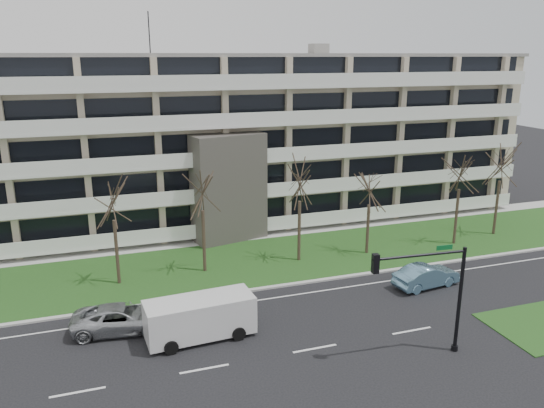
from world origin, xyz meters
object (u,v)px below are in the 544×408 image
object	(u,v)px
white_van	(201,314)
blue_sedan	(426,276)
traffic_signal	(431,286)
silver_pickup	(122,318)

from	to	relation	value
white_van	blue_sedan	bearing A→B (deg)	2.57
traffic_signal	white_van	bearing A→B (deg)	157.14
silver_pickup	traffic_signal	bearing A→B (deg)	-109.07
silver_pickup	traffic_signal	xyz separation A→B (m)	(14.93, -7.69, 3.16)
silver_pickup	blue_sedan	world-z (taller)	blue_sedan
white_van	traffic_signal	xyz separation A→B (m)	(10.77, -5.54, 2.54)
silver_pickup	blue_sedan	bearing A→B (deg)	-82.95
silver_pickup	blue_sedan	size ratio (longest dim) A/B	1.17
silver_pickup	white_van	bearing A→B (deg)	-109.19
white_van	traffic_signal	world-z (taller)	traffic_signal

